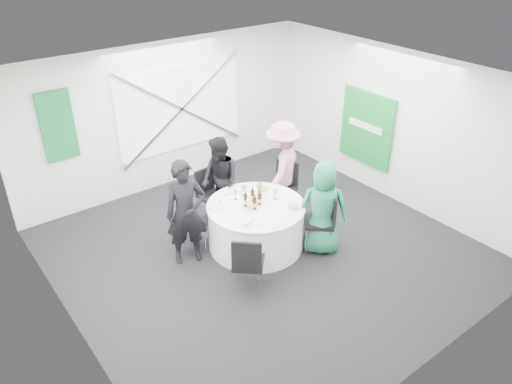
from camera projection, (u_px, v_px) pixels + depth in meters
floor at (264, 251)px, 8.05m from camera, size 6.00×6.00×0.00m
ceiling at (265, 81)px, 6.67m from camera, size 6.00×6.00×0.00m
wall_back at (166, 116)px, 9.43m from camera, size 6.00×0.00×6.00m
wall_front at (439, 277)px, 5.29m from camera, size 6.00×0.00×6.00m
wall_left at (61, 246)px, 5.77m from camera, size 0.00×6.00×6.00m
wall_right at (395, 127)px, 8.95m from camera, size 0.00×6.00×6.00m
window_panel at (181, 108)px, 9.51m from camera, size 2.60×0.03×1.60m
window_brace_a at (182, 109)px, 9.49m from camera, size 2.63×0.05×1.84m
window_brace_b at (182, 109)px, 9.49m from camera, size 2.63×0.05×1.84m
green_banner at (58, 126)px, 8.19m from camera, size 0.55×0.04×1.20m
green_sign at (366, 128)px, 9.43m from camera, size 0.05×1.20×1.40m
banquet_table at (256, 226)px, 8.00m from camera, size 1.56×1.56×0.76m
chair_back at (209, 190)px, 8.70m from camera, size 0.45×0.46×0.91m
chair_back_left at (189, 219)px, 7.91m from camera, size 0.56×0.56×0.88m
chair_back_right at (285, 184)px, 8.84m from camera, size 0.59×0.59×0.96m
chair_front_right at (325, 216)px, 7.83m from camera, size 0.65×0.65×1.02m
chair_front_left at (248, 261)px, 6.89m from camera, size 0.61×0.61×0.95m
person_man_back_left at (186, 213)px, 7.45m from camera, size 0.71×0.58×1.69m
person_man_back at (220, 180)px, 8.54m from camera, size 0.42×0.75×1.52m
person_woman_pink at (282, 168)px, 8.75m from camera, size 1.21×1.00×1.70m
person_woman_green at (323, 208)px, 7.71m from camera, size 0.89×0.88×1.55m
plate_back at (236, 189)px, 8.24m from camera, size 0.28×0.28×0.01m
plate_back_left at (217, 207)px, 7.75m from camera, size 0.28×0.28×0.01m
plate_back_right at (264, 189)px, 8.23m from camera, size 0.26×0.26×0.04m
plate_front_right at (293, 207)px, 7.73m from camera, size 0.26×0.26×0.04m
plate_front_left at (251, 222)px, 7.37m from camera, size 0.25×0.25×0.01m
napkin at (247, 222)px, 7.33m from camera, size 0.18×0.14×0.04m
beer_bottle_a at (246, 201)px, 7.73m from camera, size 0.06×0.06×0.27m
beer_bottle_b at (252, 196)px, 7.89m from camera, size 0.06×0.06×0.24m
beer_bottle_c at (260, 199)px, 7.79m from camera, size 0.06×0.06×0.24m
beer_bottle_d at (255, 204)px, 7.67m from camera, size 0.06×0.06×0.25m
green_water_bottle at (260, 192)px, 7.93m from camera, size 0.08×0.08×0.31m
clear_water_bottle at (249, 205)px, 7.61m from camera, size 0.08×0.08×0.27m
wine_glass_a at (235, 193)px, 7.91m from camera, size 0.07×0.07×0.17m
wine_glass_b at (275, 192)px, 7.93m from camera, size 0.07×0.07×0.17m
wine_glass_c at (244, 188)px, 8.03m from camera, size 0.07×0.07×0.17m
wine_glass_d at (259, 188)px, 8.05m from camera, size 0.07×0.07×0.17m
fork_a at (246, 188)px, 8.29m from camera, size 0.15×0.03×0.01m
knife_a at (227, 195)px, 8.09m from camera, size 0.15×0.02×0.01m
fork_b at (221, 201)px, 7.92m from camera, size 0.09×0.13×0.01m
knife_b at (221, 212)px, 7.64m from camera, size 0.10×0.13×0.01m
fork_c at (240, 224)px, 7.35m from camera, size 0.12×0.12×0.01m
knife_c at (256, 225)px, 7.31m from camera, size 0.10×0.13×0.01m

